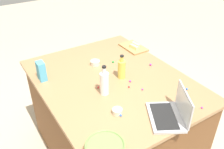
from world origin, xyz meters
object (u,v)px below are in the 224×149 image
butter_stick_right (134,47)px  candy_bag (41,71)px  bottle_oil (122,69)px  ramekin_small (117,111)px  butter_stick_left (136,45)px  cutting_board (133,47)px  ramekin_medium (95,63)px  laptop (171,113)px  bottle_vinegar (104,83)px

butter_stick_right → candy_bag: bearing=92.0°
bottle_oil → ramekin_small: bottle_oil is taller
butter_stick_left → cutting_board: bearing=71.2°
ramekin_small → ramekin_medium: ramekin_medium is taller
laptop → ramekin_medium: (0.93, 0.09, -0.02)m
ramekin_small → candy_bag: 0.77m
candy_bag → butter_stick_right: bearing=-88.0°
ramekin_medium → butter_stick_right: bearing=-83.9°
butter_stick_left → ramekin_small: bearing=136.3°
bottle_vinegar → ramekin_medium: bearing=-19.5°
bottle_vinegar → candy_bag: (0.46, 0.35, -0.02)m
butter_stick_right → laptop: bearing=157.3°
butter_stick_left → butter_stick_right: 0.06m
bottle_vinegar → ramekin_small: (-0.25, 0.04, -0.08)m
bottle_oil → ramekin_small: (-0.37, 0.29, -0.07)m
ramekin_medium → candy_bag: size_ratio=0.51×
ramekin_small → bottle_oil: bearing=-37.6°
butter_stick_left → candy_bag: (-0.07, 1.05, 0.05)m
bottle_oil → butter_stick_right: bearing=-48.0°
bottle_oil → candy_bag: 0.68m
cutting_board → ramekin_medium: ramekin_medium is taller
ramekin_small → ramekin_medium: (0.69, -0.20, 0.00)m
cutting_board → laptop: bearing=157.1°
butter_stick_right → ramekin_medium: (-0.05, 0.50, -0.01)m
bottle_vinegar → cutting_board: 0.87m
butter_stick_left → ramekin_medium: size_ratio=1.27×
candy_bag → laptop: bearing=-147.8°
ramekin_small → butter_stick_right: bearing=-43.2°
bottle_oil → butter_stick_left: bearing=-48.5°
butter_stick_left → butter_stick_right: (-0.03, 0.04, 0.00)m
ramekin_medium → laptop: bearing=-174.5°
laptop → bottle_vinegar: (0.49, 0.24, 0.05)m
butter_stick_right → candy_bag: size_ratio=0.65×
laptop → butter_stick_left: size_ratio=3.44×
ramekin_small → ramekin_medium: size_ratio=0.84×
laptop → bottle_oil: size_ratio=1.74×
butter_stick_left → ramekin_medium: 0.55m
cutting_board → butter_stick_left: size_ratio=2.72×
bottle_vinegar → candy_bag: size_ratio=1.48×
butter_stick_right → bottle_vinegar: bearing=126.9°
cutting_board → ramekin_small: size_ratio=4.10×
laptop → candy_bag: size_ratio=2.23×
ramekin_medium → ramekin_small: bearing=163.9°
cutting_board → ramekin_small: bearing=137.4°
bottle_oil → candy_bag: bottle_oil is taller
butter_stick_left → ramekin_small: (-0.78, 0.74, -0.02)m
bottle_vinegar → ramekin_small: 0.27m
bottle_vinegar → ramekin_small: size_ratio=3.44×
laptop → ramekin_medium: 0.93m
bottle_oil → butter_stick_right: size_ratio=1.97×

